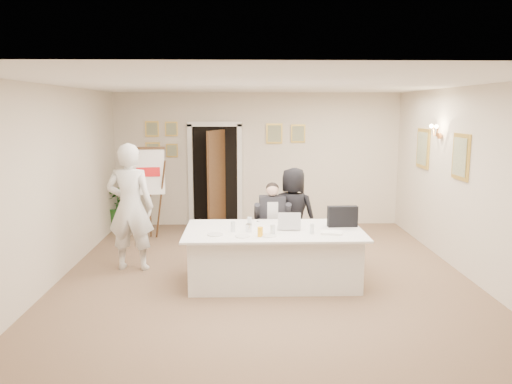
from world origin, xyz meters
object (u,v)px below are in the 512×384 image
at_px(conference_table, 274,255).
at_px(laptop, 289,219).
at_px(flip_chart, 149,198).
at_px(oj_glass, 260,232).
at_px(standing_woman, 293,214).
at_px(seated_man, 272,223).
at_px(potted_palm, 123,202).
at_px(standing_man, 130,207).
at_px(paper_stack, 332,233).
at_px(laptop_bag, 342,216).
at_px(steel_jug, 249,228).

distance_m(conference_table, laptop, 0.57).
xyz_separation_m(flip_chart, oj_glass, (2.01, -2.87, 0.04)).
xyz_separation_m(flip_chart, standing_woman, (2.59, -1.44, -0.03)).
xyz_separation_m(seated_man, standing_woman, (0.35, 0.14, 0.11)).
height_order(flip_chart, potted_palm, flip_chart).
bearing_deg(conference_table, oj_glass, -118.13).
bearing_deg(standing_man, seated_man, -169.14).
bearing_deg(paper_stack, potted_palm, 135.77).
bearing_deg(flip_chart, conference_table, -48.33).
bearing_deg(potted_palm, standing_man, -74.26).
xyz_separation_m(standing_man, paper_stack, (2.94, -0.90, -0.19)).
bearing_deg(laptop_bag, standing_woman, 121.79).
bearing_deg(flip_chart, laptop, -45.09).
distance_m(flip_chart, potted_palm, 1.14).
bearing_deg(oj_glass, conference_table, 61.87).
relative_size(standing_man, potted_palm, 1.80).
distance_m(conference_table, paper_stack, 0.91).
relative_size(conference_table, potted_palm, 2.30).
bearing_deg(conference_table, flip_chart, 131.67).
bearing_deg(seated_man, laptop_bag, -46.27).
bearing_deg(steel_jug, flip_chart, 125.47).
bearing_deg(standing_woman, potted_palm, -11.65).
distance_m(standing_man, laptop, 2.45).
xyz_separation_m(flip_chart, laptop, (2.43, -2.43, 0.11)).
xyz_separation_m(standing_woman, laptop, (-0.17, -1.00, 0.15)).
distance_m(seated_man, flip_chart, 2.75).
bearing_deg(conference_table, potted_palm, 131.10).
bearing_deg(standing_woman, flip_chart, -5.79).
bearing_deg(oj_glass, laptop_bag, 24.04).
height_order(seated_man, paper_stack, seated_man).
bearing_deg(steel_jug, standing_woman, 57.69).
height_order(standing_woman, steel_jug, standing_woman).
xyz_separation_m(seated_man, paper_stack, (0.75, -1.17, 0.13)).
xyz_separation_m(seated_man, steel_jug, (-0.39, -1.03, 0.17)).
bearing_deg(standing_woman, oj_glass, 90.96).
bearing_deg(conference_table, laptop, 13.22).
relative_size(standing_man, laptop, 5.68).
height_order(paper_stack, oj_glass, oj_glass).
bearing_deg(standing_man, steel_jug, 161.00).
bearing_deg(standing_man, potted_palm, -70.24).
bearing_deg(laptop_bag, potted_palm, 137.51).
bearing_deg(laptop, steel_jug, -160.34).
relative_size(conference_table, laptop, 7.28).
bearing_deg(laptop_bag, oj_glass, -159.36).
relative_size(laptop_bag, oj_glass, 3.32).
bearing_deg(conference_table, paper_stack, -18.10).
distance_m(standing_man, potted_palm, 2.84).
distance_m(standing_man, steel_jug, 1.96).
bearing_deg(conference_table, standing_woman, 70.03).
bearing_deg(flip_chart, standing_man, -88.37).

